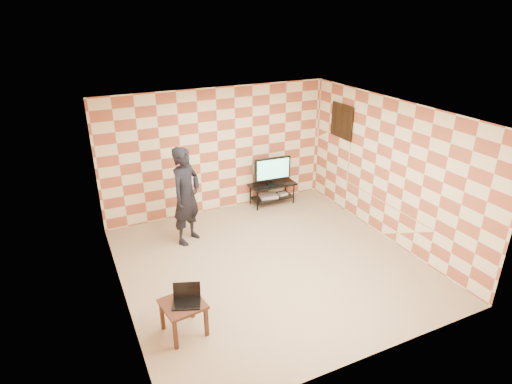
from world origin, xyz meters
TOP-DOWN VIEW (x-y plane):
  - floor at (0.00, 0.00)m, footprint 5.00×5.00m
  - wall_back at (0.00, 2.50)m, footprint 5.00×0.02m
  - wall_front at (0.00, -2.50)m, footprint 5.00×0.02m
  - wall_left at (-2.50, 0.00)m, footprint 0.02×5.00m
  - wall_right at (2.50, 0.00)m, footprint 0.02×5.00m
  - ceiling at (0.00, 0.00)m, footprint 5.00×5.00m
  - wall_art at (2.47, 1.55)m, footprint 0.04×0.72m
  - tv_stand at (1.17, 2.21)m, footprint 1.05×0.47m
  - tv at (1.17, 2.20)m, footprint 0.85×0.18m
  - dvd_player at (1.08, 2.21)m, footprint 0.44×0.35m
  - game_console at (1.45, 2.20)m, footprint 0.21×0.16m
  - side_table at (-1.88, -1.03)m, footprint 0.62×0.62m
  - laptop at (-1.82, -1.03)m, footprint 0.45×0.41m
  - person at (-1.06, 1.41)m, footprint 0.83×0.77m

SIDE VIEW (x-z plane):
  - floor at x=0.00m, z-range 0.00..0.00m
  - game_console at x=1.45m, z-range 0.17..0.22m
  - dvd_player at x=1.08m, z-range 0.17..0.24m
  - tv_stand at x=1.17m, z-range 0.12..0.62m
  - side_table at x=-1.88m, z-range 0.16..0.66m
  - laptop at x=-1.82m, z-range 0.43..0.68m
  - tv at x=1.17m, z-range 0.53..1.15m
  - person at x=-1.06m, z-range 0.00..1.90m
  - wall_back at x=0.00m, z-range 0.00..2.70m
  - wall_front at x=0.00m, z-range 0.00..2.70m
  - wall_left at x=-2.50m, z-range 0.00..2.70m
  - wall_right at x=2.50m, z-range 0.00..2.70m
  - wall_art at x=2.47m, z-range 1.59..2.31m
  - ceiling at x=0.00m, z-range 2.69..2.71m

